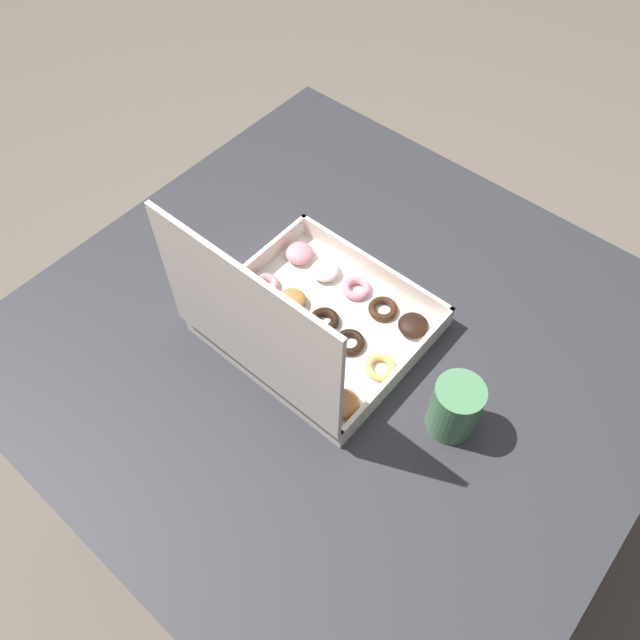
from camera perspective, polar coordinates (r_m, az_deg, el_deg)
The scene contains 4 objects.
ground_plane at distance 1.75m, azimuth 1.32°, elevation -15.22°, with size 8.00×8.00×0.00m, color #6B6054.
dining_table at distance 1.16m, azimuth 1.93°, elevation -4.26°, with size 1.04×1.01×0.75m.
donut_box at distance 1.02m, azimuth -1.59°, elevation -0.24°, with size 0.34×0.31×0.31m.
coffee_mug at distance 0.97m, azimuth 12.26°, elevation -7.79°, with size 0.08×0.08×0.11m.
Camera 1 is at (-0.36, 0.48, 1.65)m, focal length 35.00 mm.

